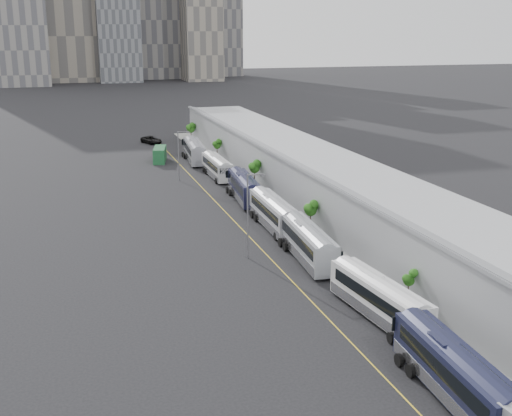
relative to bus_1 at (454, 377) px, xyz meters
name	(u,v)px	position (x,y,z in m)	size (l,w,h in m)	color
sidewalk	(337,235)	(7.39, 35.78, -1.57)	(10.00, 170.00, 0.12)	gray
lane_line	(255,243)	(-3.11, 35.78, -1.62)	(0.12, 160.00, 0.02)	gold
depot	(367,205)	(11.38, 35.78, 1.88)	(12.45, 160.40, 7.20)	gray
bus_1	(454,377)	(0.00, 0.00, 0.00)	(3.52, 13.39, 3.87)	black
bus_2	(379,302)	(1.13, 12.99, -0.07)	(3.75, 12.85, 3.70)	white
bus_3	(307,246)	(0.63, 28.63, 0.02)	(3.62, 13.56, 3.92)	gray
bus_4	(274,215)	(0.89, 40.85, 0.03)	(3.07, 13.54, 3.94)	#A7A9B2
bus_5	(244,190)	(1.12, 55.16, -0.03)	(3.80, 13.22, 3.81)	#161732
bus_6	(217,169)	(0.94, 71.28, -0.11)	(2.78, 12.40, 3.62)	silver
bus_7	(195,153)	(0.17, 85.97, 0.04)	(3.92, 13.76, 3.97)	gray
tree_1	(409,280)	(4.66, 14.17, 1.09)	(1.05, 1.05, 3.35)	black
tree_2	(311,209)	(4.42, 37.22, 1.61)	(1.52, 1.52, 4.05)	black
tree_3	(255,167)	(4.37, 60.52, 2.17)	(1.63, 1.63, 4.67)	black
tree_4	(217,145)	(4.48, 85.43, 1.53)	(1.42, 1.42, 3.93)	black
tree_5	(191,128)	(4.27, 109.41, 1.40)	(1.83, 1.83, 3.97)	black
street_lamp_near	(249,211)	(-5.26, 31.12, 3.82)	(2.04, 0.22, 9.51)	#59595E
street_lamp_far	(180,152)	(-5.49, 70.73, 3.21)	(2.04, 0.22, 8.33)	#59595E
shipping_container	(160,155)	(-6.23, 87.82, -0.26)	(2.14, 6.75, 2.75)	#164926
suv	(151,140)	(-4.84, 108.80, -0.82)	(2.71, 5.87, 1.63)	black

